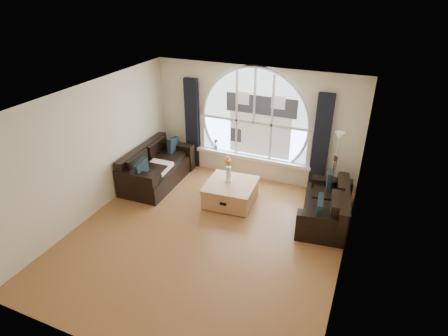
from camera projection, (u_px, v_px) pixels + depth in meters
ground at (206, 236)px, 7.21m from camera, size 5.00×5.50×0.01m
ceiling at (202, 100)px, 5.96m from camera, size 5.00×5.50×0.01m
wall_back at (255, 124)px, 8.83m from camera, size 5.00×0.01×2.70m
wall_front at (101, 278)px, 4.34m from camera, size 5.00×0.01×2.70m
wall_left at (91, 151)px, 7.45m from camera, size 0.01×5.50×2.70m
wall_right at (351, 205)px, 5.72m from camera, size 0.01×5.50×2.70m
attic_slope at (340, 142)px, 5.36m from camera, size 0.92×5.50×0.72m
arched_window at (255, 113)px, 8.68m from camera, size 2.60×0.06×2.15m
window_sill at (252, 157)px, 9.13m from camera, size 2.90×0.22×0.08m
window_frame at (254, 113)px, 8.65m from camera, size 2.76×0.08×2.15m
neighbor_house at (260, 119)px, 8.67m from camera, size 1.70×0.02×1.50m
curtain_left at (192, 124)px, 9.38m from camera, size 0.35×0.12×2.30m
curtain_right at (321, 144)px, 8.27m from camera, size 0.35×0.12×2.30m
sofa_left at (157, 167)px, 8.90m from camera, size 1.05×1.99×0.87m
sofa_right at (326, 204)px, 7.49m from camera, size 1.06×1.79×0.75m
coffee_chest at (231, 192)px, 8.17m from camera, size 1.12×1.12×0.51m
throw_blanket at (158, 167)px, 8.67m from camera, size 0.56×0.56×0.10m
vase_flowers at (229, 165)px, 7.98m from camera, size 0.24×0.24×0.70m
floor_lamp at (335, 167)px, 8.06m from camera, size 0.24×0.24×1.60m
guitar at (333, 175)px, 8.27m from camera, size 0.41×0.32×1.06m
potted_plant at (216, 144)px, 9.39m from camera, size 0.18×0.15×0.28m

